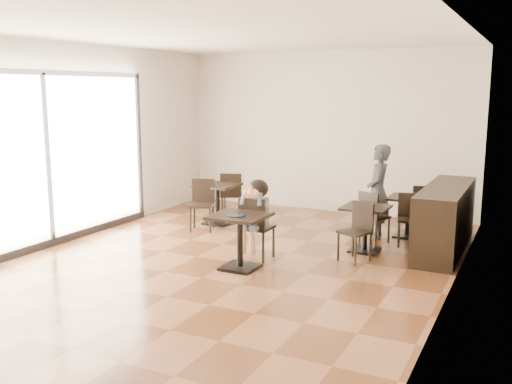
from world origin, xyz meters
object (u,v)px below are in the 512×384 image
Objects in this scene: chair_left_a at (232,195)px; chair_back_a at (423,208)px; cafe_table_back at (408,217)px; chair_left_b at (202,205)px; child_chair at (258,228)px; chair_mid_b at (355,232)px; chair_mid_a at (375,217)px; chair_back_b at (410,220)px; child_table at (240,242)px; adult_patron at (378,192)px; child at (258,220)px; cafe_table_left at (218,204)px; cafe_table_mid at (365,229)px.

chair_left_a is 3.52m from chair_back_a.
chair_left_b is at bearing -160.74° from cafe_table_back.
chair_mid_b is (1.31, 0.51, -0.04)m from child_chair.
cafe_table_back is at bearing -127.32° from child_chair.
chair_left_a reaches higher than chair_mid_a.
chair_back_b is at bearing -75.84° from cafe_table_back.
child_table is 2.82m from adult_patron.
chair_left_a is (-3.33, -0.06, 0.10)m from cafe_table_back.
child_chair is at bearing -127.32° from cafe_table_back.
child_table is at bearing -90.00° from child.
child_table is 0.56m from child_chair.
chair_back_a is 1.00× the size of chair_back_b.
adult_patron is 1.90× the size of chair_back_b.
child_table is at bearing -66.69° from chair_left_b.
cafe_table_left is (-1.62, 2.18, -0.01)m from child_table.
cafe_table_left is at bearing 169.04° from cafe_table_mid.
cafe_table_back is at bearing 58.53° from child_table.
adult_patron is 2.91m from chair_left_a.
chair_back_b is at bearing -11.55° from chair_left_b.
chair_mid_a is 2.98m from chair_left_b.
chair_back_b is at bearing -148.14° from chair_mid_a.
adult_patron reaches higher than cafe_table_back.
chair_back_b is at bearing -137.54° from child_chair.
cafe_table_back is (1.71, 2.79, -0.04)m from child_table.
child_chair is 0.79× the size of child.
adult_patron is 3.03m from chair_left_b.
chair_left_b is at bearing -33.60° from child_chair.
child_table is 0.49× the size of adult_patron.
chair_mid_b reaches higher than chair_back_b.
child is at bearing 74.43° from chair_mid_a.
child_table reaches higher than cafe_table_left.
chair_mid_b is (0.04, -1.43, -0.36)m from adult_patron.
chair_back_a is (1.85, 2.79, -0.17)m from child.
child_table is 2.07m from cafe_table_mid.
chair_mid_a is at bearing 175.05° from chair_back_b.
chair_left_a reaches higher than cafe_table_left.
child_table is at bearing -129.09° from cafe_table_mid.
chair_mid_b is 1.03× the size of chair_back_b.
chair_left_a is 1.09× the size of chair_back_b.
child_chair is 2.07m from chair_mid_a.
adult_patron is 1.85× the size of chair_mid_a.
adult_patron is 0.69m from cafe_table_back.
child_table is 3.27m from cafe_table_back.
chair_left_b is (-1.62, 1.08, -0.02)m from child_chair.
chair_left_b is (-2.93, 0.57, 0.02)m from chair_mid_b.
chair_left_b is (-2.88, -0.86, -0.34)m from adult_patron.
child is 1.30× the size of chair_left_b.
cafe_table_left is at bearing 68.43° from chair_left_a.
adult_patron is 0.73m from chair_back_b.
adult_patron is (1.26, 1.94, 0.20)m from child.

